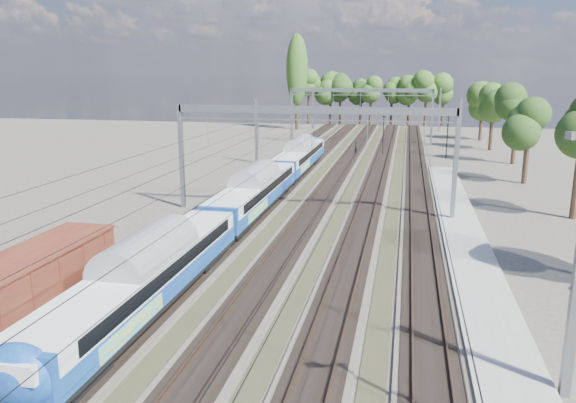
% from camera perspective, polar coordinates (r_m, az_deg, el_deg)
% --- Properties ---
extents(track_bed, '(21.00, 130.00, 0.34)m').
position_cam_1_polar(track_bed, '(62.07, 4.68, 2.23)').
color(track_bed, '#47423A').
rests_on(track_bed, ground).
extents(platform, '(3.00, 70.00, 0.30)m').
position_cam_1_polar(platform, '(37.61, 18.12, -5.62)').
color(platform, gray).
rests_on(platform, ground).
extents(catenary, '(25.65, 130.00, 9.00)m').
position_cam_1_polar(catenary, '(68.76, 5.89, 8.57)').
color(catenary, slate).
rests_on(catenary, ground).
extents(tree_belt, '(39.09, 98.67, 12.17)m').
position_cam_1_polar(tree_belt, '(109.81, 11.07, 11.12)').
color(tree_belt, black).
rests_on(tree_belt, ground).
extents(poplar, '(4.40, 4.40, 19.04)m').
position_cam_1_polar(poplar, '(115.60, 0.93, 13.20)').
color(poplar, black).
rests_on(poplar, ground).
extents(emu_train, '(2.85, 60.38, 4.17)m').
position_cam_1_polar(emu_train, '(46.30, -3.47, 1.45)').
color(emu_train, black).
rests_on(emu_train, ground).
extents(freight_boxcar, '(2.88, 13.92, 3.59)m').
position_cam_1_polar(freight_boxcar, '(27.43, -26.72, -8.91)').
color(freight_boxcar, black).
rests_on(freight_boxcar, ground).
extents(worker, '(0.59, 0.79, 1.97)m').
position_cam_1_polar(worker, '(81.36, 6.94, 5.41)').
color(worker, black).
rests_on(worker, ground).
extents(signal_near, '(0.43, 0.39, 6.23)m').
position_cam_1_polar(signal_near, '(80.89, 9.68, 7.39)').
color(signal_near, black).
rests_on(signal_near, ground).
extents(signal_far, '(0.45, 0.42, 6.49)m').
position_cam_1_polar(signal_far, '(79.98, 15.92, 7.13)').
color(signal_far, black).
rests_on(signal_far, ground).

